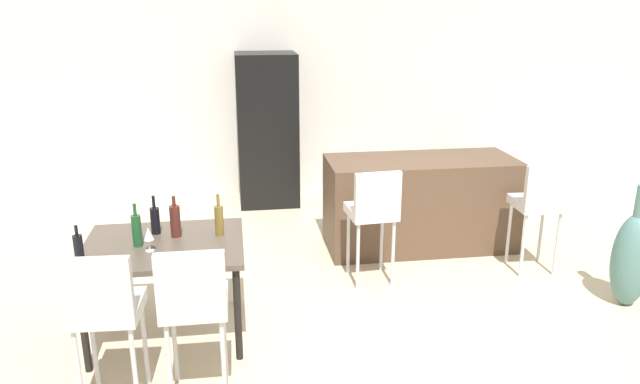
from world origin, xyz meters
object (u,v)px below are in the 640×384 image
wine_bottle_corner (155,220)px  bar_chair_left (373,208)px  bar_chair_middle (540,200)px  floor_vase (632,259)px  dining_chair_far (194,300)px  wine_bottle_inner (137,230)px  wine_bottle_end (175,221)px  refrigerator (267,130)px  wine_bottle_far (79,251)px  kitchen_island (420,203)px  dining_chair_near (104,306)px  potted_plant (463,167)px  wine_bottle_left (219,220)px  wine_glass_middle (148,234)px  dining_table (164,253)px

wine_bottle_corner → bar_chair_left: bearing=13.8°
bar_chair_middle → floor_vase: bearing=-57.4°
dining_chair_far → wine_bottle_corner: dining_chair_far is taller
wine_bottle_inner → floor_vase: size_ratio=0.31×
wine_bottle_end → refrigerator: refrigerator is taller
wine_bottle_far → kitchen_island: bearing=31.4°
bar_chair_left → dining_chair_near: same height
kitchen_island → bar_chair_left: (-0.67, -0.77, 0.24)m
floor_vase → wine_bottle_inner: bearing=179.3°
potted_plant → wine_bottle_left: bearing=-136.1°
floor_vase → kitchen_island: bearing=131.8°
wine_bottle_left → bar_chair_left: bearing=22.4°
bar_chair_left → wine_bottle_end: bearing=-162.3°
kitchen_island → wine_glass_middle: 2.92m
kitchen_island → wine_bottle_inner: bearing=-150.6°
wine_bottle_corner → floor_vase: wine_bottle_corner is taller
wine_glass_middle → wine_bottle_end: bearing=57.6°
kitchen_island → dining_chair_far: dining_chair_far is taller
bar_chair_left → wine_bottle_left: wine_bottle_left is taller
bar_chair_middle → dining_table: size_ratio=0.92×
bar_chair_left → dining_chair_far: 2.06m
dining_table → floor_vase: bearing=-1.0°
dining_table → wine_bottle_corner: size_ratio=3.85×
bar_chair_left → floor_vase: 2.14m
bar_chair_left → potted_plant: (1.78, 2.43, -0.35)m
wine_bottle_end → wine_glass_middle: (-0.16, -0.25, -0.00)m
wine_bottle_inner → refrigerator: refrigerator is taller
dining_table → floor_vase: 3.71m
wine_bottle_far → wine_glass_middle: size_ratio=1.68×
kitchen_island → wine_bottle_inner: size_ratio=5.91×
floor_vase → wine_bottle_corner: bearing=175.8°
bar_chair_middle → wine_bottle_corner: (-3.32, -0.44, 0.15)m
bar_chair_left → wine_bottle_corner: size_ratio=3.55×
bar_chair_middle → dining_chair_near: 3.80m
dining_chair_far → wine_bottle_corner: size_ratio=3.55×
dining_chair_far → potted_plant: 5.07m
wine_bottle_far → wine_glass_middle: 0.46m
dining_table → bar_chair_left: bearing=20.7°
wine_glass_middle → floor_vase: size_ratio=0.17×
bar_chair_left → wine_bottle_corner: 1.84m
floor_vase → potted_plant: (-0.21, 3.14, -0.07)m
dining_chair_far → wine_glass_middle: size_ratio=6.03×
bar_chair_left → refrigerator: 2.56m
potted_plant → wine_bottle_inner: bearing=-139.8°
wine_glass_middle → refrigerator: size_ratio=0.09×
wine_bottle_left → wine_bottle_end: (-0.32, 0.02, 0.00)m
dining_table → dining_chair_near: dining_chair_near is taller
wine_bottle_corner → wine_bottle_left: bearing=-12.3°
dining_table → wine_bottle_end: wine_bottle_end is taller
dining_table → wine_bottle_corner: bearing=109.2°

